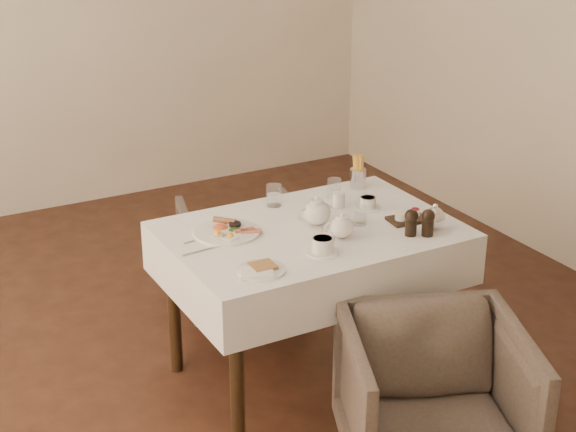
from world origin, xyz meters
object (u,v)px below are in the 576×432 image
(breakfast_plate, at_px, (227,231))
(armchair_far, at_px, (242,257))
(armchair_near, at_px, (434,402))
(teapot_centre, at_px, (316,211))
(table, at_px, (311,252))

(breakfast_plate, bearing_deg, armchair_far, 43.54)
(armchair_near, relative_size, armchair_far, 1.11)
(armchair_near, xyz_separation_m, breakfast_plate, (-0.42, 0.98, 0.44))
(armchair_far, xyz_separation_m, teapot_centre, (0.02, -0.75, 0.53))
(table, bearing_deg, teapot_centre, 29.46)
(breakfast_plate, xyz_separation_m, teapot_centre, (0.39, -0.11, 0.06))
(table, height_order, armchair_near, table)
(teapot_centre, bearing_deg, armchair_far, 95.81)
(table, height_order, armchair_far, table)
(armchair_near, distance_m, armchair_far, 1.63)
(armchair_near, height_order, teapot_centre, teapot_centre)
(breakfast_plate, bearing_deg, armchair_near, -83.24)
(armchair_near, bearing_deg, armchair_far, 114.01)
(teapot_centre, bearing_deg, armchair_near, -83.96)
(table, relative_size, breakfast_plate, 4.37)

